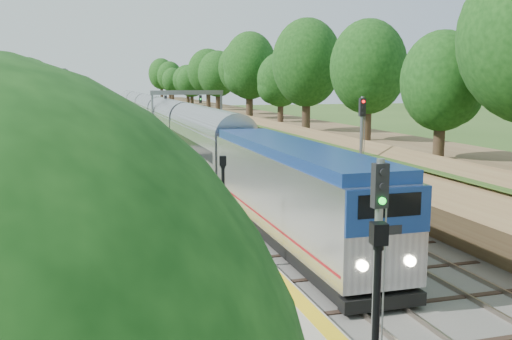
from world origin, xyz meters
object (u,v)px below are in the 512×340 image
object	(u,v)px
station_building	(1,130)
signal_farside	(361,140)
signal_platform	(377,257)
lamppost_far	(223,215)
train	(160,122)
signal_gantry	(187,102)

from	to	relation	value
station_building	signal_farside	bearing A→B (deg)	-29.49
station_building	signal_platform	world-z (taller)	station_building
lamppost_far	signal_farside	size ratio (longest dim) A/B	0.65
signal_farside	signal_platform	bearing A→B (deg)	-115.83
train	signal_farside	distance (m)	43.11
station_building	signal_farside	distance (m)	23.20
train	signal_platform	xyz separation A→B (m)	(-2.90, -61.42, 1.46)
train	signal_platform	bearing A→B (deg)	-92.70
station_building	lamppost_far	distance (m)	22.42
station_building	signal_gantry	size ratio (longest dim) A/B	1.02
lamppost_far	signal_platform	bearing A→B (deg)	-85.27
signal_gantry	signal_farside	bearing A→B (deg)	-84.15
signal_platform	signal_farside	bearing A→B (deg)	64.17
signal_platform	signal_farside	distance (m)	20.89
signal_gantry	signal_platform	xyz separation A→B (m)	(-5.37, -55.21, -1.18)
signal_farside	station_building	bearing A→B (deg)	150.51
signal_gantry	train	world-z (taller)	signal_gantry
station_building	signal_gantry	bearing A→B (deg)	56.62
station_building	lamppost_far	size ratio (longest dim) A/B	2.10
station_building	lamppost_far	xyz separation A→B (m)	(10.24, -19.86, -1.88)
lamppost_far	signal_farside	world-z (taller)	signal_farside
train	lamppost_far	world-z (taller)	train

